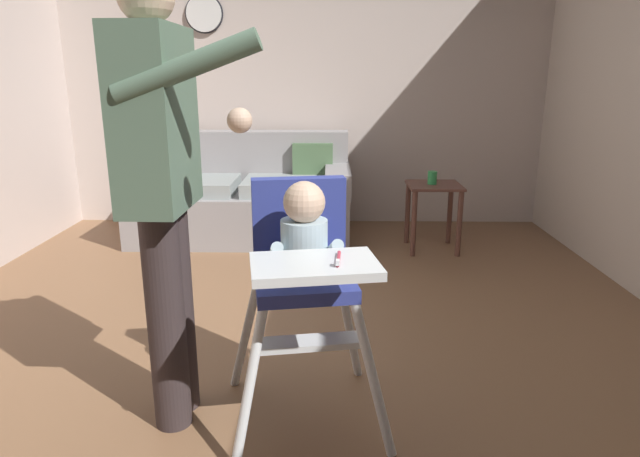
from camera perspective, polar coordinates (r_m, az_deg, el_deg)
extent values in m
cube|color=brown|center=(2.67, -4.08, -15.14)|extent=(5.85, 6.97, 0.10)
cube|color=beige|center=(5.00, -1.62, 15.97)|extent=(5.05, 0.06, 2.69)
cube|color=gray|center=(4.61, -8.11, 1.49)|extent=(1.77, 0.84, 0.40)
cube|color=gray|center=(4.85, -7.70, 7.37)|extent=(1.77, 0.22, 0.46)
cube|color=gray|center=(4.74, -17.81, 4.99)|extent=(0.20, 0.84, 0.20)
cube|color=gray|center=(4.49, 1.85, 5.17)|extent=(0.20, 0.84, 0.20)
cube|color=gray|center=(4.59, -12.94, 4.42)|extent=(0.68, 0.60, 0.11)
cube|color=gray|center=(4.47, -3.59, 4.50)|extent=(0.68, 0.60, 0.11)
cube|color=#4C6B47|center=(4.68, -0.77, 6.83)|extent=(0.34, 0.10, 0.34)
cylinder|color=white|center=(1.97, -7.46, -16.39)|extent=(0.15, 0.19, 0.56)
cylinder|color=white|center=(2.02, 5.61, -15.46)|extent=(0.19, 0.15, 0.56)
cylinder|color=white|center=(2.35, -7.72, -10.74)|extent=(0.19, 0.15, 0.56)
cylinder|color=white|center=(2.39, 3.03, -10.12)|extent=(0.15, 0.19, 0.56)
cube|color=#303B91|center=(2.04, -1.70, -5.63)|extent=(0.41, 0.41, 0.05)
cube|color=#303B91|center=(2.12, -2.23, 0.77)|extent=(0.37, 0.13, 0.34)
cube|color=white|center=(1.72, -0.57, -3.96)|extent=(0.44, 0.32, 0.03)
cube|color=white|center=(2.03, -1.28, -11.87)|extent=(0.41, 0.17, 0.02)
cylinder|color=silver|center=(1.98, -1.66, -2.19)|extent=(0.20, 0.20, 0.22)
sphere|color=beige|center=(1.92, -1.67, 2.76)|extent=(0.15, 0.15, 0.15)
cylinder|color=silver|center=(1.93, -4.62, -2.37)|extent=(0.07, 0.15, 0.10)
cylinder|color=silver|center=(1.95, 1.54, -2.10)|extent=(0.07, 0.15, 0.10)
cylinder|color=#CC384C|center=(1.72, 1.94, -3.17)|extent=(0.02, 0.13, 0.01)
cube|color=white|center=(1.66, 1.87, -3.55)|extent=(0.01, 0.02, 0.02)
cylinder|color=#342A2A|center=(2.14, -15.77, -9.47)|extent=(0.14, 0.14, 0.85)
cylinder|color=#342A2A|center=(2.24, -14.85, -8.19)|extent=(0.14, 0.14, 0.85)
cube|color=#526C57|center=(2.01, -16.82, 10.80)|extent=(0.21, 0.40, 0.63)
cylinder|color=#526C57|center=(1.78, -13.83, 16.07)|extent=(0.48, 0.08, 0.23)
sphere|color=beige|center=(1.75, -8.40, 11.12)|extent=(0.08, 0.08, 0.08)
cylinder|color=#526C57|center=(2.24, -14.87, 11.37)|extent=(0.07, 0.07, 0.56)
cube|color=brown|center=(4.27, 11.87, 4.43)|extent=(0.40, 0.40, 0.02)
cylinder|color=brown|center=(4.13, 9.78, 0.48)|extent=(0.04, 0.04, 0.50)
cylinder|color=brown|center=(4.20, 14.37, 0.45)|extent=(0.04, 0.04, 0.50)
cylinder|color=brown|center=(4.46, 9.14, 1.61)|extent=(0.04, 0.04, 0.50)
cylinder|color=brown|center=(4.52, 13.41, 1.57)|extent=(0.04, 0.04, 0.50)
cylinder|color=green|center=(4.25, 11.66, 5.23)|extent=(0.07, 0.07, 0.10)
cylinder|color=white|center=(5.09, -12.05, 21.14)|extent=(0.30, 0.03, 0.30)
cylinder|color=black|center=(5.11, -12.01, 21.12)|extent=(0.33, 0.02, 0.33)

